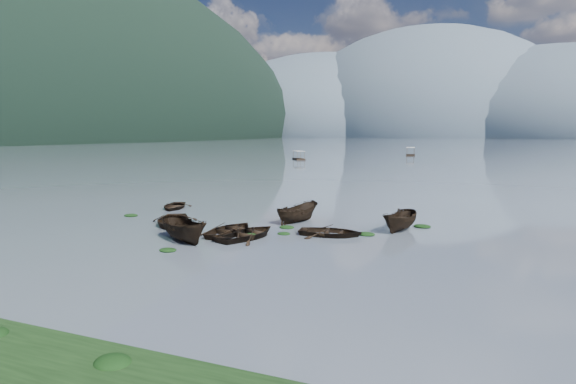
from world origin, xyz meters
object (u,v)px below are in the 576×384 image
(rowboat_3, at_px, (231,234))
(pontoon_centre, at_px, (410,156))
(rowboat_0, at_px, (173,225))
(pontoon_left, at_px, (299,160))

(rowboat_3, xyz_separation_m, pontoon_centre, (-0.85, 115.55, 0.00))
(rowboat_0, xyz_separation_m, rowboat_3, (5.41, -1.08, 0.00))
(rowboat_0, relative_size, pontoon_centre, 0.78)
(pontoon_left, relative_size, pontoon_centre, 0.89)
(pontoon_left, bearing_deg, rowboat_0, -108.41)
(rowboat_3, height_order, pontoon_left, pontoon_left)
(rowboat_0, distance_m, pontoon_centre, 114.57)
(rowboat_0, bearing_deg, pontoon_left, 74.48)
(rowboat_3, xyz_separation_m, pontoon_left, (-25.28, 82.89, 0.00))
(pontoon_left, bearing_deg, rowboat_3, -105.10)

